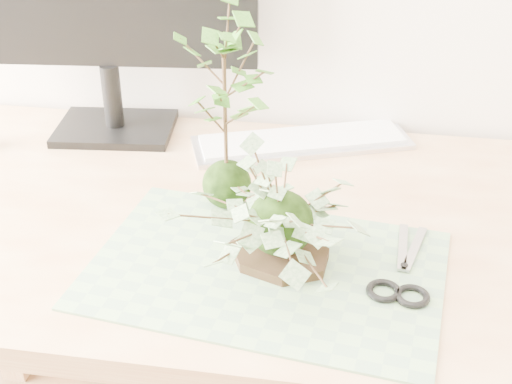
% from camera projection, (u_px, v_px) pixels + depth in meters
% --- Properties ---
extents(desk, '(1.60, 0.70, 0.74)m').
position_uv_depth(desk, '(294.00, 264.00, 1.18)').
color(desk, '#D4B485').
rests_on(desk, ground_plane).
extents(cutting_mat, '(0.54, 0.39, 0.00)m').
position_uv_depth(cutting_mat, '(266.00, 269.00, 1.02)').
color(cutting_mat, slate).
rests_on(cutting_mat, desk).
extents(stone_dish, '(0.20, 0.20, 0.01)m').
position_uv_depth(stone_dish, '(280.00, 255.00, 1.04)').
color(stone_dish, black).
rests_on(stone_dish, cutting_mat).
extents(ivy_kokedama, '(0.31, 0.31, 0.19)m').
position_uv_depth(ivy_kokedama, '(281.00, 196.00, 0.99)').
color(ivy_kokedama, black).
rests_on(ivy_kokedama, stone_dish).
extents(maple_kokedama, '(0.20, 0.20, 0.34)m').
position_uv_depth(maple_kokedama, '(224.00, 71.00, 1.06)').
color(maple_kokedama, black).
rests_on(maple_kokedama, desk).
extents(keyboard, '(0.43, 0.26, 0.02)m').
position_uv_depth(keyboard, '(302.00, 142.00, 1.36)').
color(keyboard, silver).
rests_on(keyboard, desk).
extents(scissors, '(0.09, 0.20, 0.01)m').
position_uv_depth(scissors, '(404.00, 283.00, 0.99)').
color(scissors, gray).
rests_on(scissors, cutting_mat).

